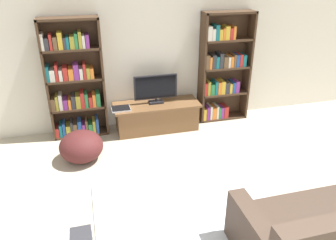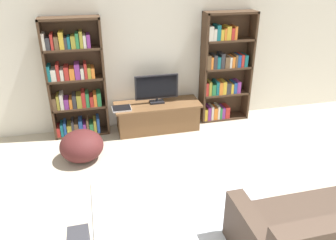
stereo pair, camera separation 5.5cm
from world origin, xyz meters
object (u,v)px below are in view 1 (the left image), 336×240
at_px(couch_right_sofa, 327,235).
at_px(beanbag_ottoman, 81,146).
at_px(bookshelf_left, 74,83).
at_px(tv_stand, 157,116).
at_px(laptop, 121,109).
at_px(television, 156,88).
at_px(bookshelf_right, 222,70).

relative_size(couch_right_sofa, beanbag_ottoman, 2.62).
distance_m(bookshelf_left, tv_stand, 1.48).
distance_m(bookshelf_left, laptop, 0.84).
height_order(tv_stand, laptop, laptop).
bearing_deg(television, bookshelf_left, 174.99).
xyz_separation_m(bookshelf_right, beanbag_ottoman, (-2.52, -0.86, -0.70)).
xyz_separation_m(couch_right_sofa, beanbag_ottoman, (-2.27, 2.42, -0.04)).
relative_size(television, couch_right_sofa, 0.44).
xyz_separation_m(bookshelf_right, tv_stand, (-1.23, -0.16, -0.69)).
bearing_deg(couch_right_sofa, television, 107.16).
relative_size(bookshelf_left, tv_stand, 1.32).
height_order(tv_stand, beanbag_ottoman, tv_stand).
xyz_separation_m(bookshelf_right, television, (-1.23, -0.12, -0.19)).
height_order(couch_right_sofa, beanbag_ottoman, couch_right_sofa).
distance_m(television, couch_right_sofa, 3.34).
xyz_separation_m(tv_stand, couch_right_sofa, (0.98, -3.12, 0.03)).
bearing_deg(television, beanbag_ottoman, -150.00).
bearing_deg(laptop, couch_right_sofa, -62.26).
distance_m(couch_right_sofa, beanbag_ottoman, 3.31).
bearing_deg(bookshelf_left, beanbag_ottoman, -89.07).
distance_m(bookshelf_right, tv_stand, 1.42).
bearing_deg(couch_right_sofa, beanbag_ottoman, 133.18).
height_order(bookshelf_right, couch_right_sofa, bookshelf_right).
xyz_separation_m(tv_stand, laptop, (-0.62, -0.08, 0.25)).
bearing_deg(tv_stand, beanbag_ottoman, -151.51).
bearing_deg(bookshelf_left, bookshelf_right, 0.04).
bearing_deg(tv_stand, bookshelf_left, 173.05).
bearing_deg(laptop, television, 11.68).
distance_m(bookshelf_left, bookshelf_right, 2.54).
xyz_separation_m(television, couch_right_sofa, (0.98, -3.16, -0.47)).
relative_size(tv_stand, laptop, 4.78).
distance_m(bookshelf_right, television, 1.25).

